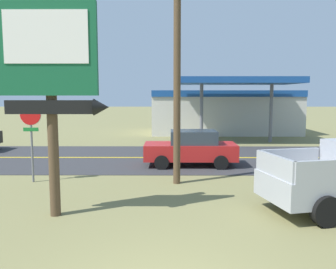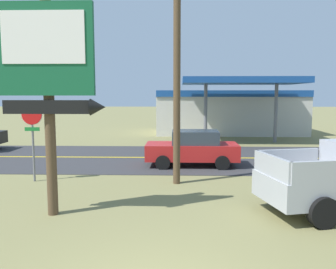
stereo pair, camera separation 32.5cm
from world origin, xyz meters
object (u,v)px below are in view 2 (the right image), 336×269
at_px(stop_sign, 32,128).
at_px(utility_pole, 177,66).
at_px(car_red_near_lane, 193,148).
at_px(gas_station, 229,110).
at_px(motel_sign, 48,71).

relative_size(stop_sign, utility_pole, 0.37).
bearing_deg(stop_sign, car_red_near_lane, 26.88).
bearing_deg(utility_pole, car_red_near_lane, 77.59).
bearing_deg(gas_station, car_red_near_lane, -104.49).
bearing_deg(motel_sign, car_red_near_lane, 59.66).
xyz_separation_m(stop_sign, gas_station, (9.73, 17.02, -0.08)).
xyz_separation_m(motel_sign, gas_station, (7.63, 20.81, -1.96)).
bearing_deg(motel_sign, utility_pole, 47.68).
bearing_deg(motel_sign, gas_station, 69.86).
relative_size(utility_pole, gas_station, 0.67).
relative_size(utility_pole, car_red_near_lane, 1.92).
distance_m(motel_sign, utility_pole, 4.95).
relative_size(stop_sign, gas_station, 0.25).
relative_size(gas_station, car_red_near_lane, 2.86).
bearing_deg(stop_sign, gas_station, 60.26).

